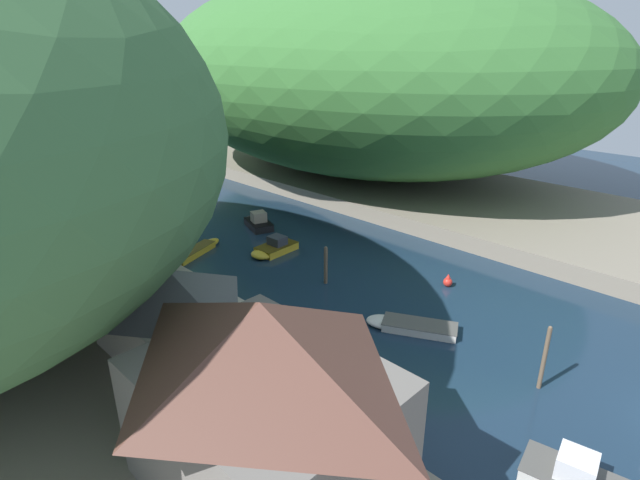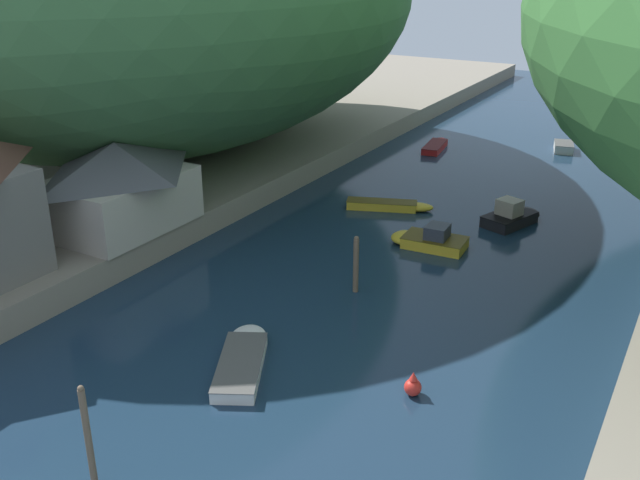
# 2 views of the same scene
# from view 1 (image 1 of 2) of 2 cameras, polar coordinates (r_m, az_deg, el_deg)

# --- Properties ---
(water_surface) EXTENTS (130.00, 130.00, 0.00)m
(water_surface) POSITION_cam_1_polar(r_m,az_deg,el_deg) (43.01, -5.53, -1.44)
(water_surface) COLOR #192D42
(water_surface) RESTS_ON ground
(right_bank) EXTENTS (22.00, 120.00, 1.50)m
(right_bank) POSITION_cam_1_polar(r_m,az_deg,el_deg) (59.13, 11.66, 5.49)
(right_bank) COLOR gray
(right_bank) RESTS_ON ground
(hillside_right) EXTENTS (42.86, 60.00, 23.42)m
(hillside_right) POSITION_cam_1_polar(r_m,az_deg,el_deg) (64.14, 4.85, 18.43)
(hillside_right) COLOR #387033
(hillside_right) RESTS_ON right_bank
(waterfront_building) EXTENTS (7.36, 9.40, 7.67)m
(waterfront_building) POSITION_cam_1_polar(r_m,az_deg,el_deg) (18.13, -6.39, -17.37)
(waterfront_building) COLOR slate
(waterfront_building) RESTS_ON left_bank
(boathouse_shed) EXTENTS (5.86, 8.16, 4.80)m
(boathouse_shed) POSITION_cam_1_polar(r_m,az_deg,el_deg) (27.02, -16.53, -7.70)
(boathouse_shed) COLOR #B2A899
(boathouse_shed) RESTS_ON left_bank
(boat_moored_right) EXTENTS (2.21, 3.46, 0.72)m
(boat_moored_right) POSITION_cam_1_polar(r_m,az_deg,el_deg) (64.11, -18.82, 5.67)
(boat_moored_right) COLOR silver
(boat_moored_right) RESTS_ON water_surface
(boat_far_right_bank) EXTENTS (5.68, 3.08, 0.56)m
(boat_far_right_bank) POSITION_cam_1_polar(r_m,az_deg,el_deg) (44.01, -13.62, -1.03)
(boat_far_right_bank) COLOR gold
(boat_far_right_bank) RESTS_ON water_surface
(boat_near_quay) EXTENTS (3.18, 4.68, 1.66)m
(boat_near_quay) POSITION_cam_1_polar(r_m,az_deg,el_deg) (49.04, -7.19, 2.09)
(boat_near_quay) COLOR black
(boat_near_quay) RESTS_ON water_surface
(boat_navy_launch) EXTENTS (4.08, 5.80, 0.54)m
(boat_navy_launch) POSITION_cam_1_polar(r_m,az_deg,el_deg) (32.26, 10.06, -9.59)
(boat_navy_launch) COLOR silver
(boat_navy_launch) RESTS_ON water_surface
(boat_red_skiff) EXTENTS (4.45, 2.24, 1.38)m
(boat_red_skiff) POSITION_cam_1_polar(r_m,az_deg,el_deg) (42.74, -5.40, -0.96)
(boat_red_skiff) COLOR gold
(boat_red_skiff) RESTS_ON water_surface
(boat_mid_channel) EXTENTS (2.00, 5.17, 0.53)m
(boat_mid_channel) POSITION_cam_1_polar(r_m,az_deg,el_deg) (56.35, -25.01, 2.53)
(boat_mid_channel) COLOR red
(boat_mid_channel) RESTS_ON water_surface
(mooring_post_nearest) EXTENTS (0.22, 0.22, 3.72)m
(mooring_post_nearest) POSITION_cam_1_polar(r_m,az_deg,el_deg) (28.53, 24.27, -12.15)
(mooring_post_nearest) COLOR brown
(mooring_post_nearest) RESTS_ON water_surface
(mooring_post_fourth) EXTENTS (0.28, 0.28, 2.97)m
(mooring_post_fourth) POSITION_cam_1_polar(r_m,az_deg,el_deg) (36.91, 0.66, -2.86)
(mooring_post_fourth) COLOR brown
(mooring_post_fourth) RESTS_ON water_surface
(channel_buoy_near) EXTENTS (0.68, 0.68, 1.01)m
(channel_buoy_near) POSITION_cam_1_polar(r_m,az_deg,el_deg) (38.10, 14.40, -4.60)
(channel_buoy_near) COLOR red
(channel_buoy_near) RESTS_ON water_surface
(person_on_quay) EXTENTS (0.28, 0.41, 1.69)m
(person_on_quay) POSITION_cam_1_polar(r_m,az_deg,el_deg) (20.61, 9.13, -22.88)
(person_on_quay) COLOR #282D3D
(person_on_quay) RESTS_ON left_bank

